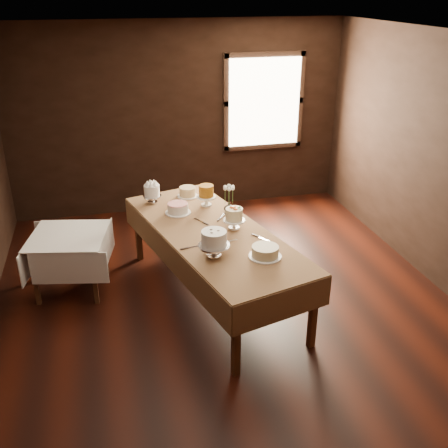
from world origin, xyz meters
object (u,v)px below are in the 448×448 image
cake_server_e (196,246)px  cake_swirl (214,245)px  display_table (213,236)px  cake_server_b (264,239)px  cake_server_a (230,241)px  cake_cream (265,252)px  cake_server_c (199,220)px  cake_meringue (152,195)px  cake_caramel (206,197)px  cake_speckled (188,192)px  cake_server_d (223,215)px  cake_flowers (234,219)px  cake_lattice (178,209)px  side_table (69,241)px  flower_vase (229,207)px

cake_server_e → cake_swirl: bearing=-71.8°
display_table → cake_server_b: (0.47, -0.33, 0.07)m
display_table → cake_server_a: cake_server_a is taller
cake_cream → cake_server_c: cake_cream is taller
cake_meringue → cake_caramel: cake_caramel is taller
cake_meringue → cake_cream: 1.85m
cake_speckled → cake_server_b: bearing=-67.9°
cake_swirl → cake_server_d: cake_swirl is taller
cake_flowers → cake_server_c: cake_flowers is taller
cake_lattice → cake_swirl: size_ratio=0.95×
cake_lattice → cake_server_a: size_ratio=1.23×
cake_meringue → cake_flowers: size_ratio=1.01×
cake_server_e → cake_server_d: bearing=46.3°
cake_speckled → cake_server_d: cake_speckled is taller
cake_lattice → cake_flowers: size_ratio=1.20×
cake_cream → cake_server_b: (0.11, 0.36, -0.05)m
display_table → cake_server_e: size_ratio=11.83×
cake_server_c → side_table: bearing=51.1°
cake_lattice → cake_server_d: (0.48, -0.20, -0.05)m
cake_server_a → cake_server_c: bearing=98.5°
side_table → cake_server_c: bearing=-10.3°
cake_flowers → cake_server_b: (0.23, -0.33, -0.10)m
cake_server_a → cake_server_c: (-0.22, 0.58, 0.00)m
cake_caramel → cake_server_e: (-0.32, -1.02, -0.11)m
cake_meringue → cake_server_b: size_ratio=1.03×
cake_cream → cake_meringue: bearing=119.0°
display_table → cake_caramel: bearing=83.8°
cake_speckled → cake_caramel: size_ratio=1.02×
display_table → cake_cream: 0.78m
cake_server_b → cake_server_e: size_ratio=1.00×
cake_caramel → cake_flowers: (0.16, -0.69, -0.01)m
side_table → cake_cream: (1.89, -1.24, 0.27)m
side_table → cake_server_a: bearing=-26.9°
side_table → cake_swirl: cake_swirl is taller
cake_server_d → cake_server_e: bearing=-179.8°
cake_lattice → cake_server_e: bearing=-87.4°
cake_flowers → flower_vase: (0.05, 0.44, -0.05)m
side_table → display_table: bearing=-20.0°
display_table → cake_speckled: 1.05m
cake_server_a → flower_vase: size_ratio=1.97×
display_table → cake_swirl: (-0.12, -0.56, 0.19)m
cake_server_a → flower_vase: (0.17, 0.72, 0.06)m
cake_lattice → cake_flowers: cake_flowers is taller
cake_speckled → cake_swirl: cake_swirl is taller
cake_caramel → cake_cream: cake_caramel is taller
cake_server_d → cake_swirl: bearing=-165.3°
cake_server_a → cake_server_e: same height
cake_caramel → cake_server_c: bearing=-113.4°
flower_vase → cake_flowers: bearing=-97.0°
cake_server_a → cake_cream: bearing=-71.2°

